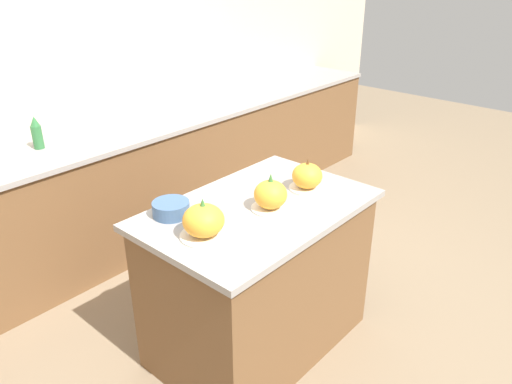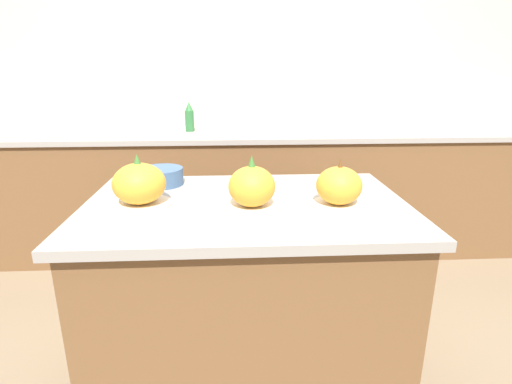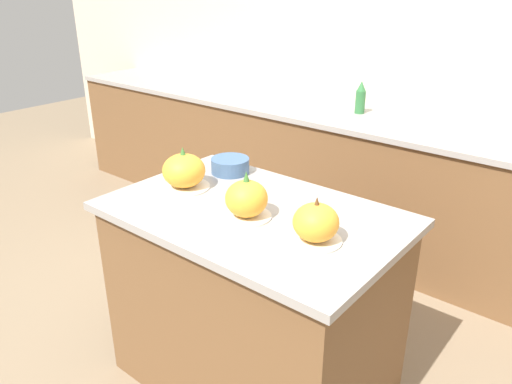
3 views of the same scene
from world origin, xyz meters
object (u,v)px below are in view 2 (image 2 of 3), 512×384
object	(u,v)px
pumpkin_cake_left	(139,185)
pumpkin_cake_center	(252,188)
mixing_bowl	(162,176)
pumpkin_cake_right	(339,187)
bottle_tall	(189,117)

from	to	relation	value
pumpkin_cake_left	pumpkin_cake_center	size ratio (longest dim) A/B	1.14
pumpkin_cake_left	pumpkin_cake_center	world-z (taller)	pumpkin_cake_center
pumpkin_cake_left	pumpkin_cake_center	bearing A→B (deg)	-7.24
mixing_bowl	pumpkin_cake_right	bearing A→B (deg)	-24.57
mixing_bowl	pumpkin_cake_left	bearing A→B (deg)	-96.82
pumpkin_cake_left	bottle_tall	bearing A→B (deg)	89.19
pumpkin_cake_left	pumpkin_cake_right	world-z (taller)	pumpkin_cake_left
pumpkin_cake_center	pumpkin_cake_right	distance (m)	0.32
pumpkin_cake_center	mixing_bowl	size ratio (longest dim) A/B	1.07
pumpkin_cake_center	bottle_tall	size ratio (longest dim) A/B	0.92
pumpkin_cake_right	mixing_bowl	bearing A→B (deg)	155.43
pumpkin_cake_center	mixing_bowl	bearing A→B (deg)	139.38
pumpkin_cake_left	mixing_bowl	xyz separation A→B (m)	(0.03, 0.27, -0.04)
pumpkin_cake_center	bottle_tall	world-z (taller)	bottle_tall
mixing_bowl	pumpkin_cake_center	bearing A→B (deg)	-40.62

